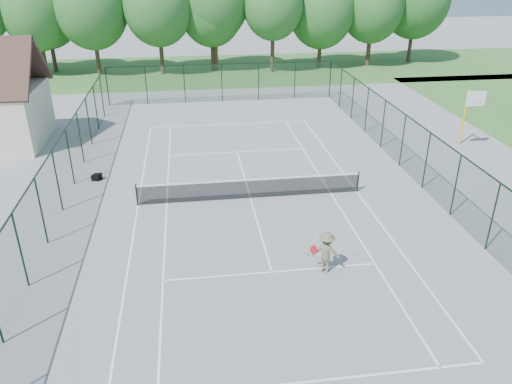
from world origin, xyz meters
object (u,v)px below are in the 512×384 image
at_px(tennis_net, 250,188).
at_px(tennis_player, 326,252).
at_px(sports_bag_a, 98,176).
at_px(basketball_goal, 470,107).

bearing_deg(tennis_net, tennis_player, -72.76).
bearing_deg(sports_bag_a, tennis_player, -52.08).
distance_m(tennis_net, sports_bag_a, 8.53).
relative_size(tennis_net, sports_bag_a, 26.33).
relative_size(tennis_net, tennis_player, 6.29).
relative_size(basketball_goal, sports_bag_a, 8.67).
xyz_separation_m(basketball_goal, sports_bag_a, (-21.95, -1.92, -2.40)).
height_order(tennis_net, basketball_goal, basketball_goal).
height_order(sports_bag_a, tennis_player, tennis_player).
distance_m(tennis_net, tennis_player, 6.89).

